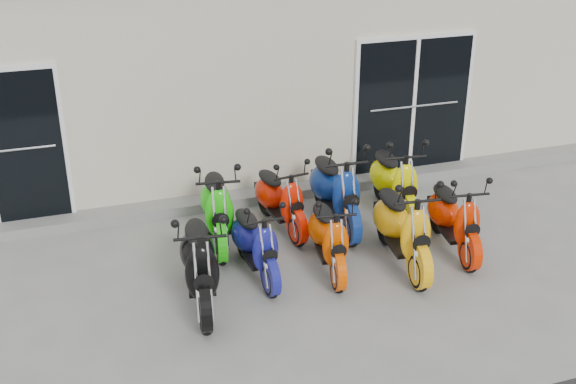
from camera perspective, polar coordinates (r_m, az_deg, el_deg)
name	(u,v)px	position (r m, az deg, el deg)	size (l,w,h in m)	color
ground	(303,263)	(9.30, 1.18, -5.67)	(80.00, 80.00, 0.00)	gray
building	(208,49)	(13.41, -6.35, 11.13)	(14.00, 6.00, 3.20)	beige
front_step	(258,195)	(10.98, -2.35, -0.28)	(14.00, 0.40, 0.15)	gray
door_left	(25,143)	(10.33, -20.04, 3.67)	(1.07, 0.08, 2.22)	black
door_right	(413,102)	(11.61, 9.84, 7.06)	(2.02, 0.08, 2.22)	black
scooter_front_black	(199,253)	(8.27, -7.04, -4.78)	(0.65, 1.78, 1.32)	black
scooter_front_blue	(255,235)	(8.79, -2.62, -3.39)	(0.56, 1.54, 1.14)	navy
scooter_front_orange_a	(329,229)	(8.92, 3.24, -2.93)	(0.56, 1.55, 1.14)	#E24800
scooter_front_orange_b	(403,218)	(9.09, 9.06, -2.02)	(0.65, 1.80, 1.33)	#FBAE0C
scooter_front_red	(455,209)	(9.59, 13.06, -1.34)	(0.59, 1.62, 1.20)	red
scooter_back_green	(217,198)	(9.57, -5.65, -0.49)	(0.64, 1.76, 1.30)	#1CD10C
scooter_back_red	(280,191)	(9.90, -0.64, 0.07)	(0.57, 1.57, 1.16)	red
scooter_back_blue	(336,181)	(9.98, 3.78, 0.87)	(0.67, 1.85, 1.37)	navy
scooter_back_yellow	(395,173)	(10.37, 8.43, 1.46)	(0.65, 1.79, 1.32)	#E7EA00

